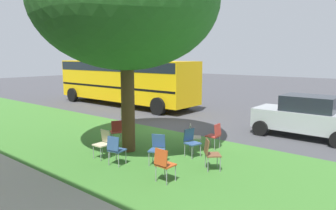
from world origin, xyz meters
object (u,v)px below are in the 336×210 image
object	(u,v)px
chair_6	(210,152)
chair_1	(157,147)
chair_2	(164,163)
chair_8	(193,135)
chair_7	(191,140)
school_bus	(124,78)
street_tree	(126,1)
chair_3	(215,134)
parked_car	(305,116)
chair_0	(103,142)
chair_9	(125,115)
chair_4	(117,130)
chair_5	(115,148)

from	to	relation	value
chair_6	chair_1	bearing A→B (deg)	21.44
chair_2	chair_8	world-z (taller)	same
chair_1	chair_2	bearing A→B (deg)	137.83
chair_1	chair_7	distance (m)	1.26
chair_2	school_bus	xyz separation A→B (m)	(10.04, -7.99, 1.24)
street_tree	chair_3	xyz separation A→B (m)	(-2.13, -2.00, -4.33)
chair_7	chair_2	bearing A→B (deg)	106.88
chair_3	chair_8	world-z (taller)	same
chair_1	chair_3	xyz separation A→B (m)	(-0.52, -2.38, 0.00)
chair_2	chair_6	size ratio (longest dim) A/B	1.00
chair_1	parked_car	size ratio (longest dim) A/B	0.24
chair_3	chair_6	distance (m)	2.03
parked_car	chair_7	bearing A→B (deg)	66.21
chair_0	chair_9	bearing A→B (deg)	-52.03
street_tree	parked_car	bearing A→B (deg)	-126.04
chair_4	chair_9	size ratio (longest dim) A/B	1.00
chair_1	school_bus	bearing A→B (deg)	-38.07
chair_3	chair_5	bearing A→B (deg)	66.82
chair_6	chair_7	bearing A→B (deg)	-30.34
chair_9	chair_2	bearing A→B (deg)	145.49
chair_3	chair_7	world-z (taller)	same
chair_3	chair_8	bearing A→B (deg)	50.49
school_bus	chair_3	bearing A→B (deg)	153.78
street_tree	chair_0	world-z (taller)	street_tree
street_tree	chair_3	bearing A→B (deg)	-136.81
chair_5	chair_2	bearing A→B (deg)	178.47
chair_4	chair_6	distance (m)	3.96
chair_5	parked_car	size ratio (longest dim) A/B	0.24
chair_6	parked_car	bearing A→B (deg)	-100.57
chair_2	chair_3	distance (m)	3.31
chair_6	chair_7	xyz separation A→B (m)	(1.09, -0.64, 0.00)
chair_3	chair_4	xyz separation A→B (m)	(3.03, 1.73, 0.00)
chair_3	school_bus	size ratio (longest dim) A/B	0.08
chair_2	parked_car	size ratio (longest dim) A/B	0.24
chair_1	chair_5	bearing A→B (deg)	44.53
chair_6	parked_car	size ratio (longest dim) A/B	0.24
chair_3	parked_car	size ratio (longest dim) A/B	0.24
school_bus	chair_8	bearing A→B (deg)	149.67
chair_0	chair_9	distance (m)	4.32
school_bus	chair_0	bearing A→B (deg)	133.65
chair_0	chair_2	distance (m)	2.68
chair_3	chair_4	distance (m)	3.49
chair_9	school_bus	world-z (taller)	school_bus
chair_2	school_bus	size ratio (longest dim) A/B	0.08
chair_0	chair_1	xyz separation A→B (m)	(-1.67, -0.65, 0.00)
chair_9	parked_car	bearing A→B (deg)	-154.72
chair_2	chair_4	world-z (taller)	same
chair_7	chair_8	distance (m)	0.66
chair_1	parked_car	bearing A→B (deg)	-112.35
chair_1	chair_8	bearing A→B (deg)	-90.82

